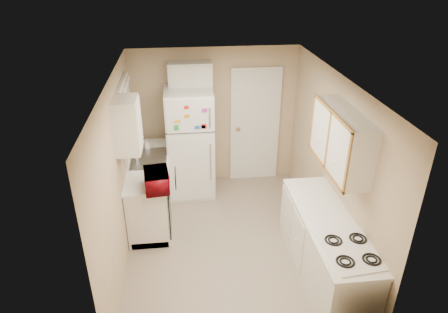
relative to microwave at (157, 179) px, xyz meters
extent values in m
plane|color=#AC9C8A|center=(0.94, -0.14, -1.05)|extent=(3.80, 3.80, 0.00)
plane|color=white|center=(0.94, -0.14, 1.35)|extent=(3.80, 3.80, 0.00)
plane|color=tan|center=(-0.46, -0.14, 0.15)|extent=(3.80, 3.80, 0.00)
plane|color=tan|center=(2.34, -0.14, 0.15)|extent=(3.80, 3.80, 0.00)
plane|color=tan|center=(0.94, 1.76, 0.15)|extent=(2.80, 2.80, 0.00)
plane|color=tan|center=(0.94, -2.04, 0.15)|extent=(2.80, 2.80, 0.00)
cube|color=silver|center=(-0.16, 0.76, -0.60)|extent=(0.60, 1.80, 0.90)
cube|color=black|center=(0.13, 0.16, -0.56)|extent=(0.03, 0.58, 0.72)
cube|color=gray|center=(-0.16, 0.91, -0.19)|extent=(0.54, 0.74, 0.16)
imported|color=maroon|center=(0.00, 0.00, 0.00)|extent=(0.49, 0.31, 0.31)
imported|color=white|center=(-0.21, 1.26, -0.05)|extent=(0.10, 0.10, 0.17)
cube|color=silver|center=(-0.42, 0.91, 0.55)|extent=(0.10, 0.98, 1.08)
cube|color=silver|center=(-0.31, 0.08, 0.75)|extent=(0.30, 0.45, 0.70)
cube|color=silver|center=(0.49, 1.36, -0.13)|extent=(0.76, 0.73, 1.83)
cube|color=silver|center=(0.54, 1.61, 0.95)|extent=(0.70, 0.30, 0.40)
cube|color=silver|center=(1.64, 1.72, -0.03)|extent=(0.86, 0.06, 2.08)
cube|color=silver|center=(2.04, -0.94, -0.60)|extent=(0.60, 2.00, 0.90)
cube|color=silver|center=(2.09, -1.51, -0.62)|extent=(0.63, 0.75, 0.86)
cube|color=silver|center=(2.19, -0.64, 0.75)|extent=(0.30, 1.20, 0.70)
camera|label=1|loc=(0.37, -4.64, 2.66)|focal=32.00mm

